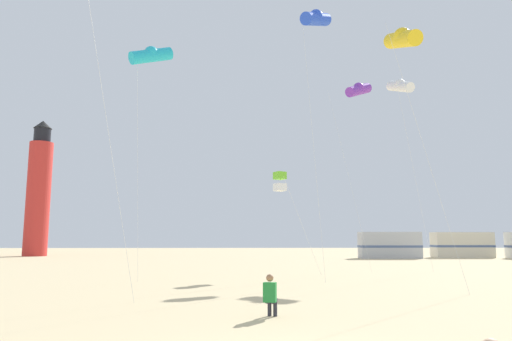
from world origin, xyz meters
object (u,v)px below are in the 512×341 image
kite_tube_cyan (151,55)px  kite_tube_blue (316,19)px  kite_box_lime (280,182)px  rv_van_cream (462,245)px  lighthouse_distant (39,192)px  kite_tube_violet (359,90)px  kite_tube_gold (402,39)px  kite_flyer_standing (270,294)px  rv_van_silver (389,245)px  kite_tube_white (400,86)px

kite_tube_cyan → kite_tube_blue: bearing=-5.2°
kite_box_lime → rv_van_cream: (22.39, 25.15, -4.08)m
kite_tube_blue → lighthouse_distant: lighthouse_distant is taller
rv_van_cream → kite_tube_violet: bearing=-127.1°
kite_tube_blue → kite_tube_gold: bearing=-56.0°
kite_flyer_standing → kite_tube_blue: kite_tube_blue is taller
kite_tube_gold → rv_van_silver: 34.13m
kite_tube_blue → rv_van_silver: kite_tube_blue is taller
kite_tube_gold → kite_box_lime: bearing=120.1°
kite_tube_violet → kite_tube_cyan: (-13.08, -6.59, -0.29)m
kite_tube_white → rv_van_cream: (13.66, 21.54, -11.24)m
lighthouse_distant → rv_van_cream: (49.84, -5.69, -6.45)m
kite_tube_white → kite_tube_cyan: 17.28m
kite_box_lime → kite_tube_cyan: (-7.26, -2.93, 6.62)m
kite_tube_violet → lighthouse_distant: bearing=140.8°
kite_tube_gold → kite_tube_violet: bearing=85.1°
kite_tube_white → kite_tube_cyan: kite_tube_white is taller
kite_tube_white → lighthouse_distant: bearing=143.0°
rv_van_silver → rv_van_cream: same height
kite_flyer_standing → kite_tube_cyan: kite_tube_cyan is taller
kite_flyer_standing → kite_tube_white: kite_tube_white is taller
kite_box_lime → rv_van_silver: 27.30m
lighthouse_distant → kite_tube_violet: bearing=-39.2°
kite_tube_gold → lighthouse_distant: bearing=129.5°
kite_tube_blue → kite_tube_gold: size_ratio=1.27×
kite_tube_white → kite_tube_violet: size_ratio=1.02×
kite_tube_blue → kite_tube_white: bearing=46.4°
kite_tube_violet → lighthouse_distant: (-33.27, 27.18, -4.54)m
kite_tube_gold → kite_tube_violet: 12.10m
kite_tube_cyan → rv_van_cream: 42.21m
kite_tube_blue → kite_tube_white: kite_tube_blue is taller
kite_tube_gold → rv_van_silver: size_ratio=1.78×
kite_tube_gold → rv_van_cream: (17.59, 33.44, -9.42)m
kite_flyer_standing → rv_van_cream: bearing=-106.2°
kite_tube_cyan → rv_van_silver: bearing=51.5°
kite_tube_gold → kite_tube_violet: size_ratio=0.88×
kite_tube_gold → kite_tube_white: kite_tube_white is taller
kite_tube_gold → kite_tube_blue: bearing=124.0°
kite_flyer_standing → kite_tube_blue: (3.16, 10.91, 13.32)m
kite_tube_white → kite_tube_cyan: size_ratio=1.04×
kite_tube_gold → rv_van_cream: 38.94m
kite_box_lime → rv_van_silver: (13.61, 23.31, -4.08)m
kite_flyer_standing → lighthouse_distant: (-26.03, 45.49, 7.22)m
kite_tube_white → kite_flyer_standing: bearing=-119.1°
kite_tube_white → rv_van_silver: kite_tube_white is taller
kite_tube_cyan → kite_flyer_standing: bearing=-63.5°
kite_box_lime → lighthouse_distant: (-27.45, 30.84, 2.37)m
kite_box_lime → rv_van_cream: 33.92m
kite_tube_white → kite_tube_gold: bearing=-108.3°
kite_tube_blue → rv_van_silver: size_ratio=2.26×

